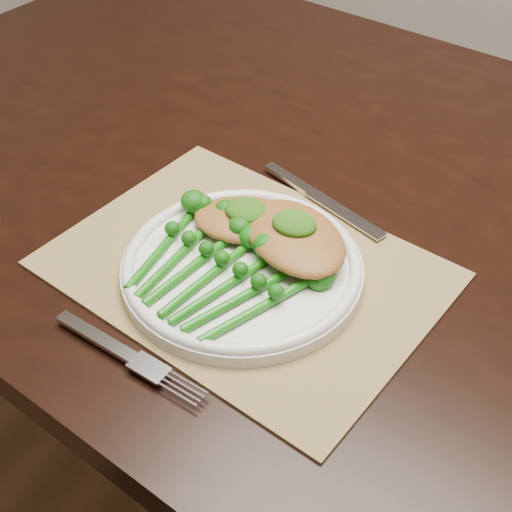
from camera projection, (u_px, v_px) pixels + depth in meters
The scene contains 10 objects.
dining_table at pixel (342, 385), 1.12m from camera, with size 1.71×1.11×0.75m.
placemat at pixel (245, 269), 0.77m from camera, with size 0.40×0.29×0.00m, color olive.
dinner_plate at pixel (242, 267), 0.75m from camera, with size 0.26×0.26×0.02m.
knife at pixel (311, 192), 0.87m from camera, with size 0.19×0.08×0.01m.
fork at pixel (137, 361), 0.67m from camera, with size 0.18×0.04×0.01m.
chicken_fillet_left at pixel (246, 220), 0.79m from camera, with size 0.12×0.08×0.02m, color #95612B.
chicken_fillet_right at pixel (295, 237), 0.75m from camera, with size 0.14×0.09×0.03m, color #95612B.
pesto_dollop_left at pixel (246, 211), 0.78m from camera, with size 0.05×0.04×0.02m, color #19460A.
pesto_dollop_right at pixel (294, 224), 0.75m from camera, with size 0.05×0.04×0.02m, color #19460A.
broccolini_bundle at pixel (209, 276), 0.73m from camera, with size 0.20×0.21×0.04m.
Camera 1 is at (0.23, -0.64, 1.28)m, focal length 50.00 mm.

